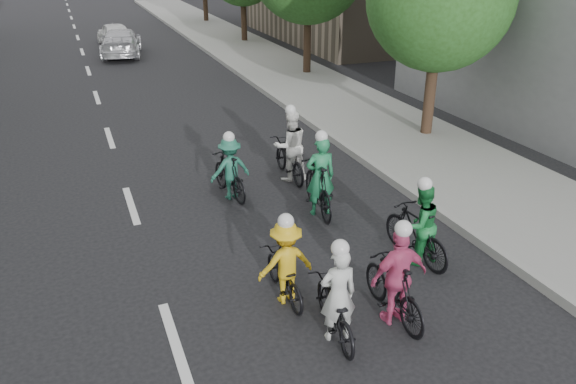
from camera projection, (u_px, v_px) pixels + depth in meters
ground at (175, 343)px, 8.23m from camera, size 120.00×120.00×0.00m
sidewalk_right at (349, 108)px, 19.35m from camera, size 4.00×80.00×0.15m
curb_right at (297, 114)px, 18.69m from camera, size 0.18×80.00×0.18m
cyclist_0 at (285, 268)px, 9.02m from camera, size 0.92×1.52×1.57m
cyclist_1 at (290, 153)px, 13.61m from camera, size 0.85×1.84×1.89m
cyclist_2 at (230, 172)px, 12.64m from camera, size 0.99×1.76×1.58m
cyclist_3 at (319, 184)px, 11.90m from camera, size 0.79×1.95×1.87m
cyclist_4 at (418, 229)px, 10.09m from camera, size 0.80×1.79×1.68m
cyclist_5 at (396, 284)px, 8.51m from camera, size 0.93×1.69×1.73m
cyclist_6 at (335, 305)px, 8.19m from camera, size 0.76×1.68×1.65m
follow_car_lead at (121, 42)px, 28.15m from camera, size 2.61×4.86×1.34m
follow_car_trail at (114, 34)px, 30.82m from camera, size 1.80×3.85×1.28m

